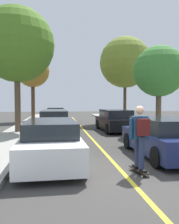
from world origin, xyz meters
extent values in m
plane|color=#3D3A38|center=(0.00, 0.00, 0.00)|extent=(80.00, 80.00, 0.00)
cube|color=gold|center=(0.00, 4.00, 0.00)|extent=(0.12, 39.20, 0.01)
cube|color=white|center=(-1.98, 1.40, 0.53)|extent=(1.87, 4.41, 0.71)
cube|color=black|center=(-1.98, 1.62, 1.11)|extent=(1.62, 2.99, 0.46)
cylinder|color=black|center=(-1.12, -0.06, 0.32)|extent=(0.23, 0.64, 0.64)
cylinder|color=black|center=(-2.77, -0.10, 0.32)|extent=(0.23, 0.64, 0.64)
cylinder|color=black|center=(-1.19, 2.91, 0.32)|extent=(0.23, 0.64, 0.64)
cylinder|color=black|center=(-2.84, 2.87, 0.32)|extent=(0.23, 0.64, 0.64)
cube|color=#BCAD89|center=(-1.98, 8.13, 0.55)|extent=(1.76, 4.47, 0.74)
cube|color=black|center=(-1.98, 8.29, 1.17)|extent=(1.55, 3.01, 0.50)
cylinder|color=black|center=(-1.16, 6.60, 0.32)|extent=(0.22, 0.64, 0.64)
cylinder|color=black|center=(-2.78, 6.59, 0.32)|extent=(0.22, 0.64, 0.64)
cylinder|color=black|center=(-1.17, 9.66, 0.32)|extent=(0.22, 0.64, 0.64)
cylinder|color=black|center=(-2.80, 9.66, 0.32)|extent=(0.22, 0.64, 0.64)
cube|color=maroon|center=(-1.98, 14.03, 0.50)|extent=(1.89, 4.57, 0.65)
cube|color=black|center=(-1.98, 14.00, 1.05)|extent=(1.64, 2.79, 0.45)
cylinder|color=black|center=(-1.16, 12.45, 0.32)|extent=(0.23, 0.64, 0.64)
cylinder|color=black|center=(-2.85, 12.47, 0.32)|extent=(0.23, 0.64, 0.64)
cylinder|color=black|center=(-1.11, 15.58, 0.32)|extent=(0.23, 0.64, 0.64)
cylinder|color=black|center=(-2.80, 15.61, 0.32)|extent=(0.23, 0.64, 0.64)
cube|color=white|center=(-1.98, 19.82, 0.50)|extent=(2.05, 4.35, 0.64)
cube|color=black|center=(-1.98, 19.85, 1.05)|extent=(1.75, 2.56, 0.46)
cylinder|color=black|center=(-1.15, 18.35, 0.32)|extent=(0.24, 0.65, 0.64)
cylinder|color=black|center=(-2.92, 18.41, 0.32)|extent=(0.24, 0.65, 0.64)
cylinder|color=black|center=(-1.04, 21.23, 0.32)|extent=(0.24, 0.65, 0.64)
cylinder|color=black|center=(-2.81, 21.29, 0.32)|extent=(0.24, 0.65, 0.64)
cube|color=navy|center=(1.98, 1.86, 0.53)|extent=(1.87, 4.26, 0.70)
cube|color=black|center=(1.98, 1.89, 1.12)|extent=(1.64, 2.89, 0.48)
cylinder|color=black|center=(1.11, 3.28, 0.32)|extent=(0.22, 0.64, 0.64)
cylinder|color=black|center=(2.85, 3.29, 0.32)|extent=(0.22, 0.64, 0.64)
cylinder|color=black|center=(1.11, 0.43, 0.32)|extent=(0.22, 0.64, 0.64)
cube|color=black|center=(1.98, 9.05, 0.53)|extent=(1.95, 4.37, 0.70)
cube|color=black|center=(1.98, 9.01, 1.15)|extent=(1.69, 2.76, 0.53)
cylinder|color=black|center=(1.08, 10.48, 0.32)|extent=(0.24, 0.65, 0.64)
cylinder|color=black|center=(2.79, 10.53, 0.32)|extent=(0.24, 0.65, 0.64)
cylinder|color=black|center=(1.17, 7.57, 0.32)|extent=(0.24, 0.65, 0.64)
cylinder|color=black|center=(2.87, 7.62, 0.32)|extent=(0.24, 0.65, 0.64)
cylinder|color=brown|center=(-4.16, 8.57, 2.10)|extent=(0.35, 0.35, 3.92)
sphere|color=#4C7A23|center=(-4.16, 8.57, 5.34)|extent=(4.46, 4.46, 4.46)
cylinder|color=#4C3823|center=(-4.16, 17.44, 2.07)|extent=(0.36, 0.36, 3.86)
sphere|color=olive|center=(-4.16, 17.44, 4.95)|extent=(3.21, 3.21, 3.21)
cylinder|color=brown|center=(4.16, 7.24, 1.51)|extent=(0.32, 0.32, 2.74)
sphere|color=#3D7F33|center=(4.16, 7.24, 3.73)|extent=(3.00, 3.00, 3.00)
cylinder|color=#4C3823|center=(4.16, 14.33, 2.18)|extent=(0.27, 0.27, 4.08)
sphere|color=olive|center=(4.16, 14.33, 5.42)|extent=(4.49, 4.49, 4.49)
cylinder|color=#B2140F|center=(-3.48, 6.20, 0.42)|extent=(0.20, 0.20, 0.55)
sphere|color=#B2140F|center=(-3.48, 6.20, 0.75)|extent=(0.18, 0.18, 0.18)
cube|color=black|center=(0.42, 0.03, 0.09)|extent=(0.33, 0.86, 0.02)
cylinder|color=beige|center=(0.28, 0.35, 0.03)|extent=(0.03, 0.06, 0.06)
cylinder|color=beige|center=(0.47, 0.38, 0.03)|extent=(0.03, 0.06, 0.06)
cylinder|color=beige|center=(0.37, -0.32, 0.03)|extent=(0.03, 0.06, 0.06)
cylinder|color=beige|center=(0.56, -0.30, 0.03)|extent=(0.03, 0.06, 0.06)
cube|color=#99999E|center=(0.38, 0.36, 0.07)|extent=(0.10, 0.05, 0.02)
cube|color=#99999E|center=(0.47, -0.31, 0.07)|extent=(0.10, 0.05, 0.02)
cube|color=black|center=(0.39, 0.24, 0.13)|extent=(0.13, 0.27, 0.06)
cube|color=black|center=(0.45, -0.19, 0.13)|extent=(0.13, 0.27, 0.06)
cylinder|color=#283351|center=(0.41, 0.15, 0.59)|extent=(0.17, 0.17, 0.85)
cylinder|color=#283351|center=(0.44, -0.09, 0.59)|extent=(0.17, 0.17, 0.85)
cube|color=navy|center=(0.42, 0.03, 1.26)|extent=(0.43, 0.27, 0.60)
sphere|color=tan|center=(0.42, 0.03, 1.72)|extent=(0.23, 0.23, 0.23)
cylinder|color=navy|center=(0.18, -0.01, 1.21)|extent=(0.10, 0.10, 0.58)
cylinder|color=navy|center=(0.66, 0.06, 1.21)|extent=(0.10, 0.10, 0.58)
cube|color=#4C1414|center=(0.45, -0.17, 1.28)|extent=(0.32, 0.22, 0.44)
camera|label=1|loc=(-1.75, -6.05, 1.95)|focal=37.79mm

